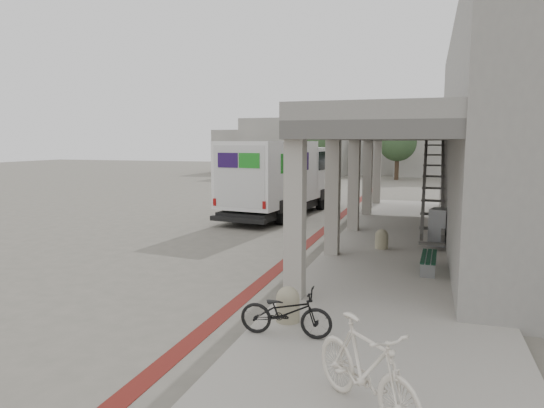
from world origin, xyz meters
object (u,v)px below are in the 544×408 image
(fedex_truck, at_px, (279,176))
(bicycle_cream, at_px, (366,368))
(bench, at_px, (429,260))
(utility_cabinet, at_px, (439,227))
(bicycle_black, at_px, (286,312))

(fedex_truck, height_order, bicycle_cream, fedex_truck)
(bench, xyz_separation_m, bicycle_cream, (-0.69, -6.87, 0.29))
(utility_cabinet, xyz_separation_m, bicycle_cream, (-0.97, -10.05, -0.01))
(utility_cabinet, relative_size, bicycle_cream, 0.61)
(bench, relative_size, bicycle_black, 1.05)
(bicycle_cream, bearing_deg, bench, 38.84)
(utility_cabinet, height_order, bicycle_black, utility_cabinet)
(fedex_truck, relative_size, bicycle_cream, 4.27)
(bench, distance_m, bicycle_cream, 6.91)
(fedex_truck, height_order, bench, fedex_truck)
(bench, xyz_separation_m, bicycle_black, (-2.21, -4.96, 0.13))
(bench, relative_size, utility_cabinet, 1.42)
(utility_cabinet, bearing_deg, bicycle_cream, -82.30)
(fedex_truck, distance_m, bench, 10.41)
(bench, distance_m, bicycle_black, 5.43)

